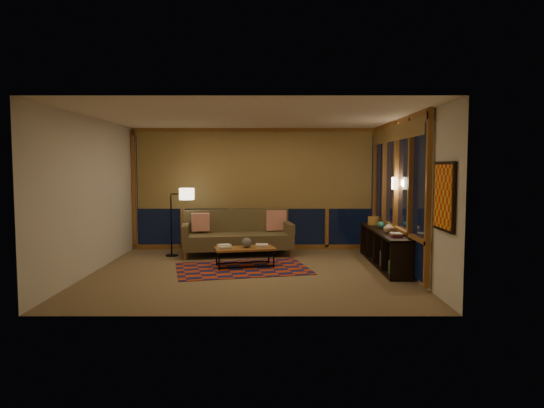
{
  "coord_description": "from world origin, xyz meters",
  "views": [
    {
      "loc": [
        0.39,
        -8.37,
        1.85
      ],
      "look_at": [
        0.39,
        0.52,
        1.16
      ],
      "focal_mm": 32.0,
      "sensor_mm": 36.0,
      "label": 1
    }
  ],
  "objects_px": {
    "floor_lamp": "(171,222)",
    "bookshelf": "(384,248)",
    "sofa": "(238,233)",
    "coffee_table": "(245,257)"
  },
  "relations": [
    {
      "from": "coffee_table",
      "to": "floor_lamp",
      "type": "distance_m",
      "value": 2.03
    },
    {
      "from": "sofa",
      "to": "floor_lamp",
      "type": "bearing_deg",
      "value": 173.55
    },
    {
      "from": "sofa",
      "to": "bookshelf",
      "type": "height_order",
      "value": "sofa"
    },
    {
      "from": "floor_lamp",
      "to": "sofa",
      "type": "bearing_deg",
      "value": -3.98
    },
    {
      "from": "bookshelf",
      "to": "coffee_table",
      "type": "bearing_deg",
      "value": -176.25
    },
    {
      "from": "sofa",
      "to": "coffee_table",
      "type": "bearing_deg",
      "value": -88.34
    },
    {
      "from": "floor_lamp",
      "to": "bookshelf",
      "type": "xyz_separation_m",
      "value": [
        4.19,
        -0.97,
        -0.38
      ]
    },
    {
      "from": "coffee_table",
      "to": "floor_lamp",
      "type": "height_order",
      "value": "floor_lamp"
    },
    {
      "from": "floor_lamp",
      "to": "bookshelf",
      "type": "relative_size",
      "value": 0.54
    },
    {
      "from": "sofa",
      "to": "coffee_table",
      "type": "relative_size",
      "value": 2.07
    }
  ]
}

